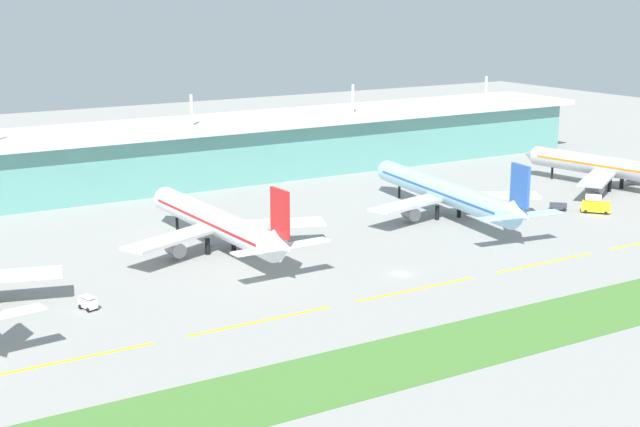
# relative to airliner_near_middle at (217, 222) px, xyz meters

# --- Properties ---
(ground_plane) EXTENTS (600.00, 600.00, 0.00)m
(ground_plane) POSITION_rel_airliner_near_middle_xyz_m (24.09, -35.38, -6.45)
(ground_plane) COLOR gray
(terminal_building) EXTENTS (288.00, 34.00, 26.99)m
(terminal_building) POSITION_rel_airliner_near_middle_xyz_m (24.09, 72.68, 2.74)
(terminal_building) COLOR #5B9E93
(terminal_building) RESTS_ON ground
(airliner_near_middle) EXTENTS (48.79, 64.53, 18.90)m
(airliner_near_middle) POSITION_rel_airliner_near_middle_xyz_m (0.00, 0.00, 0.00)
(airliner_near_middle) COLOR white
(airliner_near_middle) RESTS_ON ground
(airliner_far_middle) EXTENTS (48.35, 71.33, 18.90)m
(airliner_far_middle) POSITION_rel_airliner_near_middle_xyz_m (62.67, -1.93, 0.01)
(airliner_far_middle) COLOR #9ED1EA
(airliner_far_middle) RESTS_ON ground
(airliner_farthest) EXTENTS (48.08, 60.40, 18.90)m
(airliner_farthest) POSITION_rel_airliner_near_middle_xyz_m (125.46, -0.32, -0.01)
(airliner_farthest) COLOR #ADB2BC
(airliner_farthest) RESTS_ON ground
(taxiway_stripe_west) EXTENTS (28.00, 0.70, 0.04)m
(taxiway_stripe_west) POSITION_rel_airliner_near_middle_xyz_m (-46.91, -44.86, -6.43)
(taxiway_stripe_west) COLOR yellow
(taxiway_stripe_west) RESTS_ON ground
(taxiway_stripe_mid_west) EXTENTS (28.00, 0.70, 0.04)m
(taxiway_stripe_mid_west) POSITION_rel_airliner_near_middle_xyz_m (-12.91, -44.86, -6.43)
(taxiway_stripe_mid_west) COLOR yellow
(taxiway_stripe_mid_west) RESTS_ON ground
(taxiway_stripe_centre) EXTENTS (28.00, 0.70, 0.04)m
(taxiway_stripe_centre) POSITION_rel_airliner_near_middle_xyz_m (21.09, -44.86, -6.43)
(taxiway_stripe_centre) COLOR yellow
(taxiway_stripe_centre) RESTS_ON ground
(taxiway_stripe_mid_east) EXTENTS (28.00, 0.70, 0.04)m
(taxiway_stripe_mid_east) POSITION_rel_airliner_near_middle_xyz_m (55.09, -44.86, -6.43)
(taxiway_stripe_mid_east) COLOR yellow
(taxiway_stripe_mid_east) RESTS_ON ground
(grass_verge) EXTENTS (300.00, 18.00, 0.10)m
(grass_verge) POSITION_rel_airliner_near_middle_xyz_m (24.09, -72.01, -6.40)
(grass_verge) COLOR #477A33
(grass_verge) RESTS_ON ground
(baggage_cart) EXTENTS (2.82, 3.95, 2.48)m
(baggage_cart) POSITION_rel_airliner_near_middle_xyz_m (-36.83, -23.18, -5.19)
(baggage_cart) COLOR silver
(baggage_cart) RESTS_ON ground
(fuel_truck) EXTENTS (6.66, 7.16, 4.95)m
(fuel_truck) POSITION_rel_airliner_near_middle_xyz_m (98.79, -18.65, -4.19)
(fuel_truck) COLOR gold
(fuel_truck) RESTS_ON ground
(pushback_tug) EXTENTS (4.81, 4.80, 1.85)m
(pushback_tug) POSITION_rel_airliner_near_middle_xyz_m (92.90, -11.39, -5.35)
(pushback_tug) COLOR #333842
(pushback_tug) RESTS_ON ground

